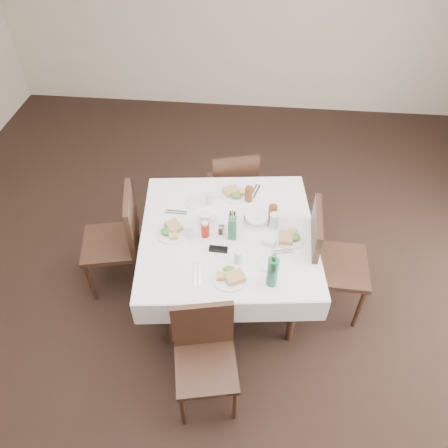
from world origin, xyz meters
name	(u,v)px	position (x,y,z in m)	size (l,w,h in m)	color
ground_plane	(199,309)	(0.00, 0.00, 0.00)	(7.00, 7.00, 0.00)	black
room_shell	(187,143)	(0.00, 0.00, 1.71)	(6.04, 7.04, 2.80)	#C0B1A1
dining_table	(228,238)	(0.23, 0.22, 0.68)	(1.50, 1.50, 0.76)	black
chair_north	(233,185)	(0.20, 1.09, 0.51)	(0.52, 0.52, 0.90)	black
chair_south	(205,350)	(0.16, -0.66, 0.50)	(0.49, 0.49, 0.87)	black
chair_east	(326,257)	(1.01, 0.19, 0.58)	(0.50, 0.50, 1.02)	black
chair_west	(120,235)	(-0.67, 0.29, 0.56)	(0.55, 0.55, 0.97)	black
meal_north	(235,193)	(0.25, 0.65, 0.78)	(0.24, 0.24, 0.05)	white
meal_south	(230,276)	(0.29, -0.23, 0.78)	(0.25, 0.25, 0.05)	white
meal_east	(289,237)	(0.70, 0.19, 0.78)	(0.24, 0.24, 0.05)	white
meal_west	(172,231)	(-0.20, 0.17, 0.78)	(0.25, 0.25, 0.05)	white
side_plate_a	(196,202)	(-0.07, 0.53, 0.77)	(0.18, 0.18, 0.01)	white
side_plate_b	(270,263)	(0.56, -0.07, 0.77)	(0.18, 0.18, 0.01)	white
water_n	(210,198)	(0.05, 0.53, 0.82)	(0.06, 0.06, 0.11)	silver
water_s	(238,257)	(0.33, -0.08, 0.82)	(0.06, 0.06, 0.11)	silver
water_e	(274,221)	(0.58, 0.31, 0.83)	(0.07, 0.07, 0.13)	silver
water_w	(189,231)	(-0.06, 0.14, 0.82)	(0.07, 0.07, 0.12)	silver
iced_tea_a	(249,194)	(0.37, 0.60, 0.83)	(0.06, 0.06, 0.13)	brown
iced_tea_b	(273,213)	(0.57, 0.39, 0.83)	(0.07, 0.07, 0.14)	brown
bread_basket	(257,219)	(0.45, 0.35, 0.79)	(0.20, 0.20, 0.07)	silver
oil_cruet_dark	(232,220)	(0.26, 0.27, 0.85)	(0.05, 0.05, 0.20)	black
oil_cruet_green	(232,227)	(0.27, 0.16, 0.87)	(0.06, 0.06, 0.26)	#256A41
ketchup_bottle	(205,229)	(0.06, 0.16, 0.83)	(0.06, 0.06, 0.14)	#B41109
salt_shaker	(222,230)	(0.19, 0.20, 0.80)	(0.03, 0.03, 0.08)	white
pepper_shaker	(221,230)	(0.18, 0.19, 0.80)	(0.04, 0.04, 0.08)	#382317
coffee_mug	(206,219)	(0.05, 0.29, 0.81)	(0.16, 0.15, 0.11)	white
sunglasses	(218,249)	(0.18, 0.02, 0.78)	(0.14, 0.05, 0.03)	black
green_bottle	(273,271)	(0.57, -0.25, 0.89)	(0.08, 0.08, 0.29)	#256A41
sugar_caddy	(269,242)	(0.55, 0.12, 0.79)	(0.12, 0.09, 0.05)	white
cutlery_n	(255,191)	(0.42, 0.72, 0.77)	(0.09, 0.19, 0.01)	silver
cutlery_s	(197,274)	(0.06, -0.22, 0.77)	(0.08, 0.21, 0.01)	silver
cutlery_e	(282,252)	(0.65, 0.05, 0.77)	(0.17, 0.08, 0.01)	silver
cutlery_w	(176,212)	(-0.20, 0.39, 0.77)	(0.17, 0.05, 0.01)	silver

